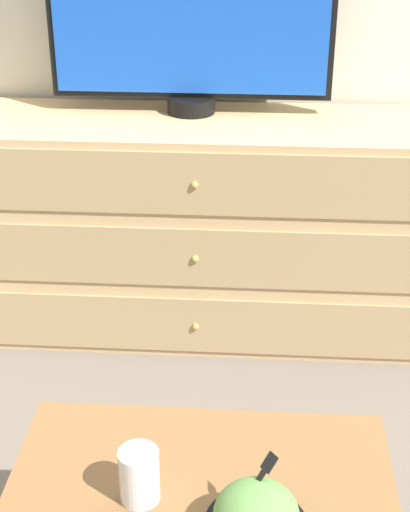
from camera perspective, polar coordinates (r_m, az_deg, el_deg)
ground_plane at (r=3.19m, az=1.54°, el=-2.29°), size 12.00×12.00×0.00m
dresser at (r=2.78m, az=-0.33°, el=2.07°), size 1.65×0.49×0.78m
tv at (r=2.66m, az=-1.07°, el=17.76°), size 0.94×0.16×0.69m
drink_cup at (r=1.61m, az=-4.80°, el=-15.79°), size 0.08×0.08×0.12m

